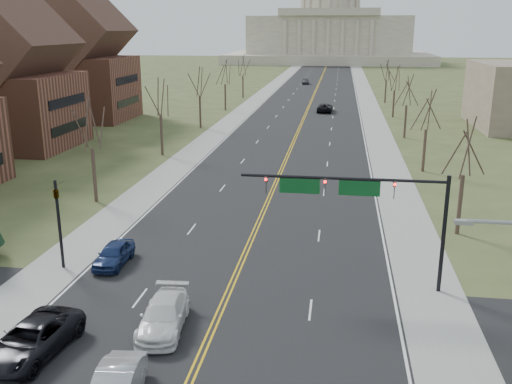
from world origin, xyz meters
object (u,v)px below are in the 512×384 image
(car_sb_outer_second, at_px, (114,254))
(car_far_nb, at_px, (325,108))
(car_far_sb, at_px, (305,81))
(car_sb_inner_second, at_px, (164,315))
(signal_mast, at_px, (358,196))
(car_sb_outer_lead, at_px, (32,340))
(signal_left, at_px, (58,214))

(car_sb_outer_second, height_order, car_far_nb, car_far_nb)
(car_far_nb, distance_m, car_far_sb, 54.76)
(car_sb_inner_second, bearing_deg, car_far_sb, 85.13)
(signal_mast, xyz_separation_m, car_sb_outer_lead, (-15.51, -10.07, -4.92))
(car_far_nb, bearing_deg, car_sb_outer_lead, 84.39)
(signal_left, distance_m, car_sb_outer_lead, 11.03)
(car_sb_inner_second, distance_m, car_far_sb, 136.10)
(car_far_nb, bearing_deg, signal_left, 80.83)
(car_sb_outer_second, relative_size, car_far_sb, 0.90)
(signal_left, xyz_separation_m, car_far_sb, (7.81, 129.35, -2.88))
(signal_left, bearing_deg, car_sb_inner_second, -36.89)
(signal_mast, height_order, car_far_nb, signal_mast)
(car_sb_outer_lead, xyz_separation_m, car_far_nb, (11.45, 85.13, -0.02))
(car_far_sb, bearing_deg, signal_left, -100.07)
(car_far_sb, bearing_deg, car_far_nb, -89.19)
(signal_mast, relative_size, car_sb_outer_lead, 2.03)
(signal_left, distance_m, car_sb_outer_second, 4.43)
(car_far_sb, bearing_deg, signal_mast, -91.69)
(car_sb_outer_lead, xyz_separation_m, car_far_sb, (4.38, 139.43, -0.01))
(car_sb_inner_second, bearing_deg, car_sb_outer_second, 121.68)
(signal_mast, bearing_deg, car_sb_outer_second, 176.39)
(car_sb_inner_second, bearing_deg, signal_left, 137.76)
(car_far_nb, relative_size, car_far_sb, 1.21)
(car_sb_outer_second, relative_size, car_far_nb, 0.74)
(signal_left, bearing_deg, car_far_nb, 78.78)
(signal_mast, bearing_deg, signal_left, 180.00)
(signal_mast, relative_size, car_far_sb, 2.52)
(car_sb_outer_lead, bearing_deg, car_far_sb, 94.49)
(signal_mast, distance_m, car_far_sb, 129.93)
(signal_mast, relative_size, car_far_nb, 2.07)
(signal_mast, distance_m, car_far_nb, 75.33)
(car_sb_inner_second, xyz_separation_m, car_far_nb, (5.91, 81.79, 0.03))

